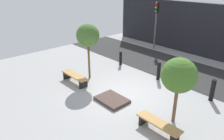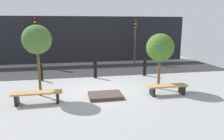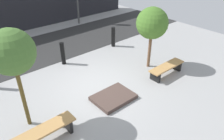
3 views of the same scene
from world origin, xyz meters
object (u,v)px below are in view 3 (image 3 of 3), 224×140
Objects in this scene: tree_behind_left_bench at (12,53)px; bollard_left at (63,53)px; tree_behind_right_bench at (152,23)px; bollard_center at (113,37)px; bench_left at (42,134)px; planter_bed at (113,97)px; bench_right at (167,68)px.

bollard_left is at bearing 44.23° from tree_behind_left_bench.
tree_behind_right_bench is 2.54× the size of bollard_center.
tree_behind_right_bench is at bearing -95.36° from bollard_center.
planter_bed is (2.69, 0.20, -0.26)m from bench_left.
bench_left is 1.35× the size of planter_bed.
bollard_left is at bearing 90.00° from planter_bed.
tree_behind_right_bench is 4.02m from bollard_left.
bollard_center is at bearing 24.96° from tree_behind_left_bench.
bench_right is at bearing -93.93° from bollard_center.
bollard_left is at bearing 135.77° from tree_behind_right_bench.
planter_bed is 3.37m from tree_behind_right_bench.
bollard_left is (-2.69, 3.58, 0.20)m from bench_right.
bench_left is 4.48m from bollard_left.
tree_behind_left_bench is 2.93× the size of bollard_center.
tree_behind_right_bench is at bearing 15.70° from planter_bed.
bench_right is 0.58× the size of tree_behind_left_bench.
bench_left is at bearing -179.54° from bench_right.
tree_behind_left_bench is at bearing 164.30° from planter_bed.
planter_bed is 0.53× the size of tree_behind_right_bench.
tree_behind_left_bench is 2.95× the size of bollard_left.
tree_behind_right_bench is (5.39, 0.96, 1.61)m from bench_left.
bollard_center is at bearing 0.00° from bollard_left.
planter_bed is 3.41m from bollard_left.
bench_left is at bearing -169.93° from tree_behind_right_bench.
bollard_left is at bearing 127.42° from bench_right.
bench_left is at bearing -147.57° from bollard_center.
bollard_center reaches higher than bench_left.
tree_behind_right_bench is at bearing -0.00° from tree_behind_left_bench.
bollard_center is at bearing 86.53° from bench_right.
tree_behind_left_bench reaches higher than bollard_center.
bench_right reaches higher than planter_bed.
tree_behind_left_bench is 1.15× the size of tree_behind_right_bench.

